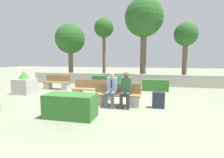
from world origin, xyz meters
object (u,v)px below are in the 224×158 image
Objects in this scene: tree_center_left at (104,30)px; tree_rightmost at (186,36)px; person_seated_woman at (126,88)px; tree_center_right at (144,19)px; tree_leftmost at (70,39)px; bench_front at (117,97)px; suitcase at (158,100)px; planter_corner_left at (25,84)px; bench_left_side at (57,84)px; person_seated_man at (111,88)px; bench_right_side at (93,91)px.

tree_center_left is 1.17× the size of tree_rightmost.
tree_center_right is at bearing 87.09° from person_seated_woman.
tree_leftmost reaches higher than tree_rightmost.
bench_front is 1.61m from suitcase.
bench_left_side is at bearing 60.65° from planter_corner_left.
tree_center_left is at bearing 111.44° from person_seated_woman.
tree_center_right is (5.02, 3.44, 4.37)m from bench_left_side.
planter_corner_left is 0.20× the size of tree_center_right.
person_seated_man is 0.28× the size of tree_leftmost.
person_seated_woman is at bearing -50.90° from tree_leftmost.
tree_leftmost is at bearing -174.18° from tree_center_left.
bench_front is at bearing -70.90° from tree_center_left.
bench_front is 0.43× the size of tree_rightmost.
tree_center_left is (-2.27, 7.23, 3.44)m from person_seated_man.
person_seated_man is 0.57m from person_seated_woman.
tree_rightmost reaches higher than bench_right_side.
bench_right_side is 7.28m from tree_center_left.
tree_center_left is (-2.45, 7.08, 3.83)m from bench_front.
tree_center_right is 3.16m from tree_rightmost.
bench_front is at bearing 160.27° from person_seated_woman.
bench_left_side is (-4.31, 2.90, -0.01)m from bench_front.
tree_rightmost is at bearing 30.94° from bench_left_side.
bench_right_side is 3.11m from suitcase.
bench_left_side is at bearing -113.93° from tree_center_left.
tree_leftmost is 2.91m from tree_center_left.
tree_rightmost is at bearing 30.50° from planter_corner_left.
planter_corner_left is at bearing 169.44° from suitcase.
tree_center_right reaches higher than bench_right_side.
bench_left_side is 6.60m from suitcase.
tree_rightmost reaches higher than suitcase.
bench_front is 0.58m from person_seated_woman.
bench_front is at bearing 178.95° from suitcase.
bench_right_side is 7.96m from tree_rightmost.
suitcase is at bearing 5.03° from person_seated_woman.
tree_center_right is at bearing 97.98° from suitcase.
tree_rightmost is (6.04, -0.64, -0.77)m from tree_center_left.
tree_center_left is at bearing 107.42° from person_seated_man.
planter_corner_left is 7.43m from tree_center_left.
tree_center_left is at bearing 105.45° from bench_right_side.
bench_right_side is 0.42× the size of tree_leftmost.
person_seated_woman reaches higher than bench_front.
planter_corner_left is (-5.06, 1.39, -0.21)m from person_seated_man.
tree_rightmost is (8.84, -0.35, -0.05)m from tree_leftmost.
tree_center_left is (-2.84, 7.22, 3.41)m from person_seated_woman.
person_seated_woman is 1.31m from suitcase.
bench_front reaches higher than suitcase.
person_seated_man is (4.13, -3.04, 0.40)m from bench_left_side.
tree_leftmost reaches higher than bench_left_side.
tree_center_right is at bearing 40.56° from planter_corner_left.
bench_left_side is 5.14m from person_seated_man.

